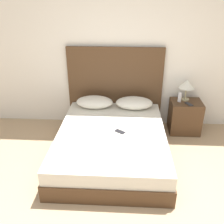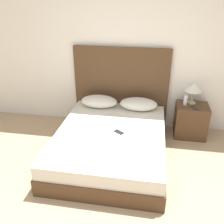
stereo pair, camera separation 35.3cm
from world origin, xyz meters
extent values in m
cube|color=white|center=(0.00, 2.41, 1.35)|extent=(10.00, 0.06, 2.70)
cube|color=#4C331E|center=(-0.10, 1.33, 0.11)|extent=(1.55, 1.98, 0.23)
cube|color=silver|center=(-0.10, 1.33, 0.32)|extent=(1.52, 1.94, 0.19)
cube|color=#4C331E|center=(-0.10, 2.34, 0.70)|extent=(1.62, 0.05, 1.39)
ellipsoid|color=silver|center=(-0.43, 2.09, 0.52)|extent=(0.62, 0.35, 0.20)
ellipsoid|color=silver|center=(0.24, 2.09, 0.52)|extent=(0.62, 0.35, 0.20)
cube|color=#232328|center=(0.02, 1.30, 0.42)|extent=(0.16, 0.14, 0.01)
cube|color=#4C331E|center=(1.11, 2.10, 0.28)|extent=(0.51, 0.41, 0.56)
cylinder|color=tan|center=(1.09, 2.18, 0.57)|extent=(0.14, 0.14, 0.02)
cylinder|color=tan|center=(1.09, 2.18, 0.67)|extent=(0.02, 0.02, 0.20)
cone|color=silver|center=(1.09, 2.18, 0.84)|extent=(0.27, 0.27, 0.13)
cube|color=#232328|center=(1.12, 2.00, 0.56)|extent=(0.13, 0.17, 0.01)
cylinder|color=silver|center=(0.98, 2.10, 0.64)|extent=(0.06, 0.06, 0.16)
camera|label=1|loc=(0.09, -1.74, 2.22)|focal=40.00mm
camera|label=2|loc=(0.44, -1.70, 2.22)|focal=40.00mm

